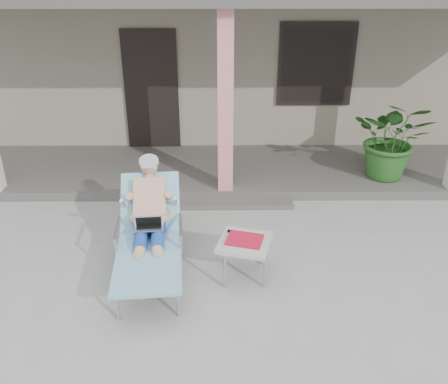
{
  "coord_description": "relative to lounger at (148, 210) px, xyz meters",
  "views": [
    {
      "loc": [
        -0.07,
        -4.4,
        3.33
      ],
      "look_at": [
        -0.03,
        0.6,
        0.85
      ],
      "focal_mm": 38.0,
      "sensor_mm": 36.0,
      "label": 1
    }
  ],
  "objects": [
    {
      "name": "ground",
      "position": [
        0.89,
        -0.32,
        -0.76
      ],
      "size": [
        60.0,
        60.0,
        0.0
      ],
      "primitive_type": "plane",
      "color": "#9E9E99",
      "rests_on": "ground"
    },
    {
      "name": "house",
      "position": [
        0.9,
        6.17,
        0.91
      ],
      "size": [
        10.4,
        5.4,
        3.3
      ],
      "color": "gray",
      "rests_on": "ground"
    },
    {
      "name": "porch_deck",
      "position": [
        0.89,
        2.68,
        -0.68
      ],
      "size": [
        10.0,
        2.0,
        0.15
      ],
      "primitive_type": "cube",
      "color": "#605B56",
      "rests_on": "ground"
    },
    {
      "name": "porch_step",
      "position": [
        0.89,
        1.53,
        -0.72
      ],
      "size": [
        2.0,
        0.3,
        0.07
      ],
      "primitive_type": "cube",
      "color": "#605B56",
      "rests_on": "ground"
    },
    {
      "name": "lounger",
      "position": [
        0.0,
        0.0,
        0.0
      ],
      "size": [
        0.87,
        1.94,
        1.23
      ],
      "rotation": [
        0.0,
        0.0,
        0.09
      ],
      "color": "#B7B7BC",
      "rests_on": "ground"
    },
    {
      "name": "side_table",
      "position": [
        1.09,
        -0.2,
        -0.33
      ],
      "size": [
        0.69,
        0.69,
        0.5
      ],
      "rotation": [
        0.0,
        0.0,
        -0.27
      ],
      "color": "#B6B6B1",
      "rests_on": "ground"
    },
    {
      "name": "potted_palm",
      "position": [
        3.51,
        2.24,
        0.04
      ],
      "size": [
        1.47,
        1.4,
        1.29
      ],
      "primitive_type": "imported",
      "rotation": [
        0.0,
        0.0,
        -0.44
      ],
      "color": "#26591E",
      "rests_on": "porch_deck"
    }
  ]
}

